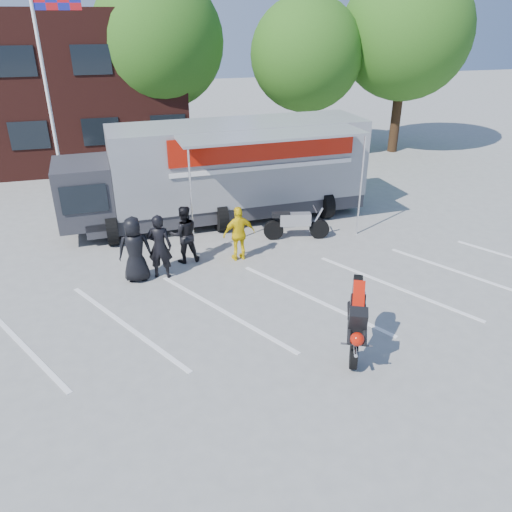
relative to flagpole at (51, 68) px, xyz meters
name	(u,v)px	position (x,y,z in m)	size (l,w,h in m)	color
ground	(320,320)	(6.24, -10.00, -5.05)	(100.00, 100.00, 0.00)	#979692
parking_bay_lines	(306,299)	(6.24, -9.00, -5.05)	(18.00, 5.00, 0.01)	white
flagpole	(51,68)	(0.00, 0.00, 0.00)	(1.61, 0.12, 8.00)	white
tree_left	(158,42)	(4.24, 6.00, 0.51)	(6.12, 6.12, 8.64)	#382314
tree_mid	(306,55)	(11.24, 5.00, -0.11)	(5.44, 5.44, 7.68)	#382314
tree_right	(406,33)	(16.24, 4.50, 0.82)	(6.46, 6.46, 9.12)	#382314
transporter_truck	(227,218)	(5.49, -2.82, -5.05)	(10.78, 5.19, 3.43)	gray
parked_motorcycle	(296,239)	(7.31, -5.22, -5.05)	(0.74, 2.22, 1.17)	#ADADB2
stunt_bike_rider	(352,349)	(6.49, -11.30, -5.05)	(0.79, 1.69, 1.99)	black
spectator_leather_a	(135,250)	(2.07, -6.73, -4.12)	(0.91, 0.59, 1.87)	black
spectator_leather_b	(160,247)	(2.74, -6.73, -4.11)	(0.69, 0.45, 1.88)	black
spectator_leather_c	(184,234)	(3.53, -5.91, -4.17)	(0.85, 0.67, 1.76)	black
spectator_hivis	(239,234)	(5.13, -6.21, -4.21)	(0.99, 0.41, 1.69)	yellow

